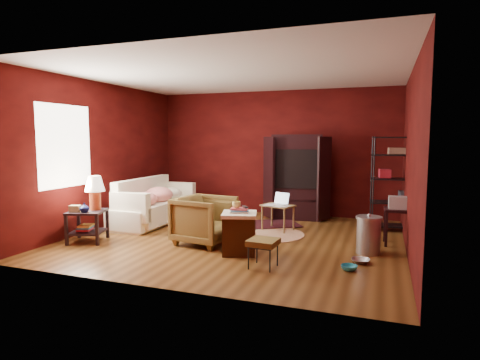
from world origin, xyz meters
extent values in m
cube|color=brown|center=(0.00, 0.00, -0.01)|extent=(5.50, 5.00, 0.02)
cube|color=white|center=(0.00, 0.00, 2.81)|extent=(5.50, 5.00, 0.02)
cube|color=#4D0D0B|center=(0.00, 2.51, 1.40)|extent=(5.50, 0.02, 2.80)
cube|color=#4D0D0B|center=(0.00, -2.51, 1.40)|extent=(5.50, 0.02, 2.80)
cube|color=#4D0D0B|center=(-2.76, 0.00, 1.40)|extent=(0.02, 5.00, 2.80)
cube|color=#4D0D0B|center=(2.76, 0.00, 1.40)|extent=(0.02, 5.00, 2.80)
cube|color=white|center=(-2.73, -1.00, 1.60)|extent=(0.02, 1.20, 1.40)
imported|color=white|center=(-2.03, 0.59, 0.40)|extent=(0.63, 2.07, 0.81)
imported|color=black|center=(-0.37, -0.50, 0.43)|extent=(0.89, 0.94, 0.86)
imported|color=#B8BABF|center=(2.12, -0.73, 0.13)|extent=(0.25, 0.06, 0.25)
imported|color=#28A1BB|center=(2.00, -1.09, 0.11)|extent=(0.23, 0.13, 0.22)
imported|color=#0C113D|center=(-2.20, -1.20, 0.60)|extent=(0.16, 0.17, 0.15)
imported|color=#F3E777|center=(0.33, -0.87, 0.76)|extent=(0.14, 0.12, 0.13)
cube|color=black|center=(-2.27, -1.06, 0.51)|extent=(0.71, 0.71, 0.04)
cube|color=black|center=(-2.27, -1.06, 0.17)|extent=(0.66, 0.66, 0.03)
cube|color=black|center=(-2.43, -1.38, 0.26)|extent=(0.06, 0.06, 0.52)
cube|color=black|center=(-1.95, -1.21, 0.26)|extent=(0.06, 0.06, 0.52)
cube|color=black|center=(-2.59, -0.91, 0.26)|extent=(0.06, 0.06, 0.52)
cube|color=black|center=(-2.12, -0.74, 0.26)|extent=(0.06, 0.06, 0.52)
cylinder|color=#E65B2A|center=(-2.20, -0.93, 0.69)|extent=(0.24, 0.24, 0.32)
cone|color=#F2E5C6|center=(-2.20, -0.93, 0.97)|extent=(0.43, 0.43, 0.26)
cube|color=#9A8454|center=(-2.36, -1.24, 0.58)|extent=(0.19, 0.16, 0.11)
cube|color=#E0384B|center=(-2.32, -1.07, 0.21)|extent=(0.28, 0.31, 0.03)
cube|color=#389FE0|center=(-2.31, -1.07, 0.24)|extent=(0.28, 0.31, 0.03)
cube|color=#FDCD54|center=(-2.30, -1.07, 0.27)|extent=(0.28, 0.31, 0.03)
cube|color=white|center=(-1.95, 0.61, 0.27)|extent=(0.78, 1.83, 0.39)
cube|color=white|center=(-2.29, 0.61, 0.53)|extent=(0.18, 1.83, 0.77)
cube|color=white|center=(-1.95, -0.30, 0.48)|extent=(0.77, 0.18, 0.53)
cube|color=white|center=(-1.95, 1.53, 0.48)|extent=(0.77, 0.18, 0.53)
ellipsoid|color=#FC2623|center=(-1.90, 0.08, 0.58)|extent=(0.50, 0.50, 0.27)
ellipsoid|color=#FC2623|center=(-1.90, 0.61, 0.60)|extent=(0.56, 0.56, 0.31)
ellipsoid|color=white|center=(-1.90, 1.09, 0.56)|extent=(0.46, 0.46, 0.25)
cube|color=#482110|center=(0.37, -0.85, 0.29)|extent=(0.59, 0.59, 0.57)
cube|color=white|center=(0.37, -0.85, 0.60)|extent=(0.63, 0.63, 0.05)
cube|color=beige|center=(0.37, -0.85, 0.64)|extent=(0.32, 0.28, 0.02)
cube|color=#538EC1|center=(0.37, -0.85, 0.66)|extent=(0.32, 0.29, 0.02)
cube|color=#DD5358|center=(0.37, -0.85, 0.68)|extent=(0.29, 0.24, 0.02)
cube|color=black|center=(0.44, -0.80, 0.71)|extent=(0.14, 0.17, 0.02)
cube|color=black|center=(0.90, -1.37, 0.35)|extent=(0.41, 0.41, 0.08)
cube|color=black|center=(0.90, -1.37, 0.30)|extent=(0.36, 0.36, 0.02)
cylinder|color=black|center=(0.73, -1.51, 0.16)|extent=(0.02, 0.02, 0.31)
cylinder|color=black|center=(1.03, -1.53, 0.16)|extent=(0.02, 0.02, 0.31)
cylinder|color=black|center=(0.76, -1.21, 0.16)|extent=(0.02, 0.02, 0.31)
cylinder|color=black|center=(1.06, -1.23, 0.16)|extent=(0.02, 0.02, 0.31)
cylinder|color=beige|center=(0.48, 0.46, 0.01)|extent=(1.40, 1.40, 0.01)
cube|color=#47131A|center=(0.21, 1.22, 0.02)|extent=(1.48, 1.35, 0.01)
cube|color=olive|center=(0.53, 0.82, 0.47)|extent=(0.67, 0.56, 0.03)
cylinder|color=olive|center=(0.25, 0.75, 0.24)|extent=(0.04, 0.04, 0.47)
cylinder|color=olive|center=(0.71, 0.59, 0.24)|extent=(0.04, 0.04, 0.47)
cylinder|color=olive|center=(0.35, 1.06, 0.24)|extent=(0.04, 0.04, 0.47)
cylinder|color=olive|center=(0.82, 0.89, 0.24)|extent=(0.04, 0.04, 0.47)
cube|color=silver|center=(0.54, 0.85, 0.50)|extent=(0.36, 0.30, 0.02)
cube|color=silver|center=(0.58, 0.95, 0.60)|extent=(0.31, 0.16, 0.20)
cube|color=silver|center=(0.40, 0.77, 0.49)|extent=(0.23, 0.31, 0.00)
cube|color=silver|center=(0.63, 0.70, 0.49)|extent=(0.31, 0.35, 0.00)
cube|color=black|center=(0.63, 2.07, 0.91)|extent=(1.12, 0.71, 1.81)
cube|color=black|center=(0.64, 1.98, 1.10)|extent=(0.91, 0.54, 0.81)
cube|color=black|center=(0.10, 1.73, 0.91)|extent=(0.33, 0.35, 1.72)
cube|color=black|center=(1.23, 1.89, 0.91)|extent=(0.24, 0.40, 1.72)
cube|color=#323537|center=(0.64, 2.02, 1.00)|extent=(0.65, 0.55, 0.50)
cube|color=black|center=(0.67, 1.78, 1.00)|extent=(0.47, 0.08, 0.38)
cube|color=black|center=(0.64, 2.02, 0.43)|extent=(0.92, 0.59, 0.05)
cylinder|color=black|center=(2.21, 1.30, 0.88)|extent=(0.03, 0.03, 1.77)
cylinder|color=black|center=(3.03, 1.41, 0.88)|extent=(0.03, 0.03, 1.77)
cylinder|color=black|center=(2.17, 1.65, 0.88)|extent=(0.03, 0.03, 1.77)
cylinder|color=black|center=(2.98, 1.76, 0.88)|extent=(0.03, 0.03, 1.77)
cube|color=black|center=(2.60, 1.53, 0.10)|extent=(0.91, 0.49, 0.02)
cube|color=black|center=(2.60, 1.53, 0.54)|extent=(0.91, 0.49, 0.02)
cube|color=black|center=(2.60, 1.53, 0.98)|extent=(0.91, 0.49, 0.02)
cube|color=black|center=(2.60, 1.53, 1.42)|extent=(0.91, 0.49, 0.02)
cube|color=black|center=(2.60, 1.53, 1.75)|extent=(0.91, 0.49, 0.02)
cube|color=#A91C2B|center=(2.40, 1.51, 1.08)|extent=(0.23, 0.27, 0.16)
cube|color=#383A46|center=(2.79, 1.56, 0.66)|extent=(0.28, 0.28, 0.20)
cube|color=#8D6B54|center=(2.60, 1.53, 1.50)|extent=(0.32, 0.23, 0.12)
cube|color=black|center=(2.61, 0.47, 0.58)|extent=(0.42, 0.42, 0.04)
cube|color=black|center=(2.45, 0.29, 0.29)|extent=(0.04, 0.04, 0.58)
cube|color=black|center=(2.79, 0.31, 0.29)|extent=(0.04, 0.04, 0.58)
cube|color=black|center=(2.43, 0.63, 0.29)|extent=(0.04, 0.04, 0.58)
cube|color=black|center=(2.77, 0.65, 0.29)|extent=(0.04, 0.04, 0.58)
cube|color=#B6B6BA|center=(2.61, 0.47, 0.70)|extent=(0.29, 0.24, 0.20)
cylinder|color=silver|center=(2.20, -0.19, 0.27)|extent=(0.39, 0.39, 0.53)
cylinder|color=silver|center=(2.20, -0.19, 0.55)|extent=(0.43, 0.43, 0.04)
sphere|color=silver|center=(2.20, -0.19, 0.58)|extent=(0.06, 0.06, 0.05)
camera|label=1|loc=(2.38, -6.41, 1.74)|focal=30.00mm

